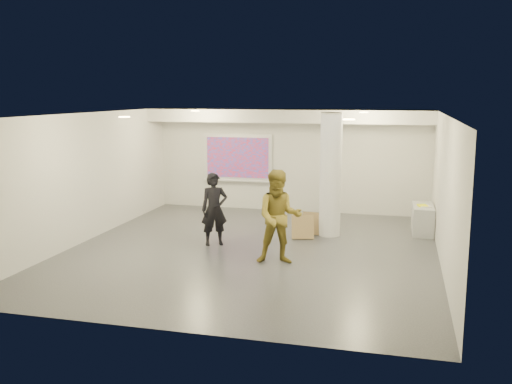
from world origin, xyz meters
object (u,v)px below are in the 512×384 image
(woman, at_px, (214,209))
(man, at_px, (279,217))
(column, at_px, (331,175))
(credenza, at_px, (423,219))
(projection_screen, at_px, (238,158))

(woman, xyz_separation_m, man, (1.73, -1.04, 0.13))
(column, xyz_separation_m, woman, (-2.45, -1.53, -0.67))
(woman, height_order, man, man)
(column, bearing_deg, woman, -147.95)
(credenza, xyz_separation_m, woman, (-4.67, -2.33, 0.48))
(projection_screen, distance_m, man, 5.77)
(column, bearing_deg, credenza, 19.72)
(column, relative_size, woman, 1.80)
(column, xyz_separation_m, projection_screen, (-3.10, 2.65, 0.03))
(credenza, relative_size, woman, 0.72)
(projection_screen, bearing_deg, credenza, -19.25)
(column, relative_size, man, 1.55)
(column, xyz_separation_m, credenza, (2.22, 0.80, -1.15))
(credenza, bearing_deg, projection_screen, 159.38)
(column, distance_m, credenza, 2.62)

